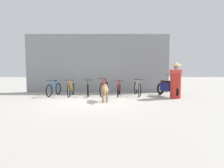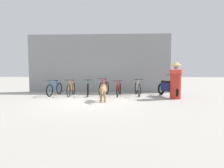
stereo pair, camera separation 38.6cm
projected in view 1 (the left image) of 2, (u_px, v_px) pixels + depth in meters
ground_plane at (91, 101)px, 7.30m from camera, size 60.00×60.00×0.00m
shop_wall_back at (97, 64)px, 10.25m from camera, size 8.35×0.20×3.39m
bicycle_0 at (53, 89)px, 8.85m from camera, size 0.46×1.60×0.81m
bicycle_1 at (70, 89)px, 8.84m from camera, size 0.46×1.67×0.82m
bicycle_2 at (87, 89)px, 8.99m from camera, size 0.46×1.63×0.83m
bicycle_3 at (103, 88)px, 8.98m from camera, size 0.49×1.72×0.89m
bicycle_4 at (118, 89)px, 8.88m from camera, size 0.46×1.61×0.79m
bicycle_5 at (137, 89)px, 9.02m from camera, size 0.46×1.62×0.85m
motorcycle at (166, 88)px, 8.66m from camera, size 0.65×1.84×1.09m
stray_dog at (104, 90)px, 7.23m from camera, size 0.34×1.24×0.69m
person_in_robes at (175, 80)px, 8.03m from camera, size 0.70×0.70×1.67m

